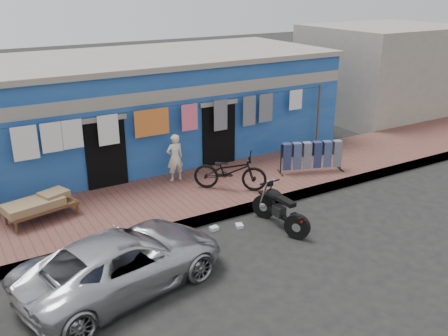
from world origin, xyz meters
TOP-DOWN VIEW (x-y plane):
  - ground at (0.00, 0.00)m, footprint 80.00×80.00m
  - sidewalk at (0.00, 3.00)m, footprint 28.00×3.00m
  - curb at (0.00, 1.55)m, footprint 28.00×0.10m
  - building at (-0.00, 6.99)m, footprint 12.20×5.20m
  - neighbor_right at (11.00, 7.00)m, footprint 6.00×5.00m
  - clothesline at (-0.43, 4.25)m, footprint 10.06×0.06m
  - car at (-3.41, 0.00)m, footprint 4.43×2.74m
  - seated_person at (-0.43, 3.93)m, footprint 0.49×0.33m
  - bicycle at (0.54, 2.59)m, footprint 1.94×1.78m
  - motorcycle at (0.63, 0.47)m, footprint 0.60×1.61m
  - charpoy at (-4.20, 3.31)m, footprint 2.01×1.50m
  - jeans_rack at (3.29, 2.50)m, footprint 2.20×1.65m
  - litter_a at (-0.78, 1.16)m, footprint 0.20×0.16m
  - litter_b at (0.84, 1.20)m, footprint 0.20×0.22m
  - litter_c at (-0.19, 0.98)m, footprint 0.21×0.24m

SIDE VIEW (x-z plane):
  - ground at x=0.00m, z-range 0.00..0.00m
  - litter_c at x=-0.19m, z-range 0.00..0.08m
  - litter_a at x=-0.78m, z-range 0.00..0.09m
  - litter_b at x=0.84m, z-range 0.00..0.09m
  - sidewalk at x=0.00m, z-range 0.00..0.25m
  - curb at x=0.00m, z-range 0.00..0.25m
  - motorcycle at x=0.63m, z-range 0.00..1.04m
  - charpoy at x=-4.20m, z-range 0.25..0.81m
  - car at x=-3.41m, z-range 0.00..1.16m
  - jeans_rack at x=3.29m, z-range 0.25..1.19m
  - bicycle at x=0.54m, z-range 0.25..1.51m
  - seated_person at x=-0.43m, z-range 0.25..1.60m
  - building at x=0.00m, z-range 0.01..3.37m
  - clothesline at x=-0.43m, z-range 0.77..2.87m
  - neighbor_right at x=11.00m, z-range 0.00..3.80m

